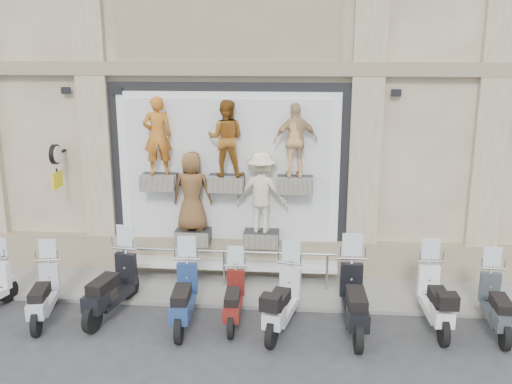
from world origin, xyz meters
TOP-DOWN VIEW (x-y plane):
  - ground at (0.00, 0.00)m, footprint 90.00×90.00m
  - sidewalk at (0.00, 2.10)m, footprint 16.00×2.20m
  - building at (0.00, 7.00)m, footprint 14.00×8.60m
  - shop_vitrine at (0.07, 2.73)m, footprint 5.60×0.84m
  - guard_rail at (0.00, 2.00)m, footprint 5.06×0.10m
  - clock_sign_bracket at (-3.90, 2.47)m, footprint 0.10×0.80m
  - scooter_c at (-3.37, 0.21)m, footprint 0.89×1.91m
  - scooter_d at (-2.09, 0.54)m, footprint 0.99×2.18m
  - scooter_e at (-0.55, 0.26)m, footprint 0.72×2.02m
  - scooter_f at (0.42, 0.42)m, footprint 0.57×1.75m
  - scooter_g at (1.38, 0.21)m, footprint 1.00×2.05m
  - scooter_h at (2.76, 0.27)m, footprint 0.69×2.17m
  - scooter_i at (4.33, 0.57)m, footprint 0.63×1.99m
  - scooter_j at (5.46, 0.48)m, footprint 0.64×1.88m

SIDE VIEW (x-z plane):
  - ground at x=0.00m, z-range 0.00..0.00m
  - sidewalk at x=0.00m, z-range 0.00..0.08m
  - guard_rail at x=0.00m, z-range 0.00..0.93m
  - scooter_f at x=0.42m, z-range 0.00..1.41m
  - scooter_c at x=-3.37m, z-range 0.00..1.50m
  - scooter_j at x=5.46m, z-range 0.00..1.51m
  - scooter_i at x=4.33m, z-range 0.00..1.60m
  - scooter_g at x=1.38m, z-range 0.00..1.60m
  - scooter_e at x=-0.55m, z-range 0.00..1.61m
  - scooter_d at x=-2.09m, z-range 0.00..1.71m
  - scooter_h at x=2.76m, z-range 0.00..1.75m
  - shop_vitrine at x=0.07m, z-range 0.26..4.56m
  - clock_sign_bracket at x=-3.90m, z-range 2.29..3.31m
  - building at x=0.00m, z-range 0.00..12.00m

